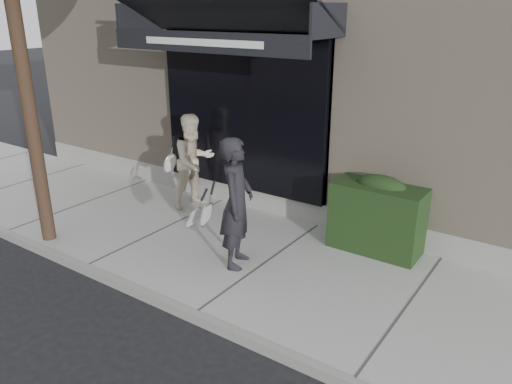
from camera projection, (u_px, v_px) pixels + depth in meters
The scene contains 7 objects.
ground at pixel (267, 268), 7.09m from camera, with size 80.00×80.00×0.00m, color black.
sidewalk at pixel (267, 265), 7.06m from camera, with size 20.00×3.00×0.12m, color #9B9C96.
curb at pixel (195, 317), 5.87m from camera, with size 20.00×0.10×0.14m, color gray.
building_facade at pixel (405, 47), 9.96m from camera, with size 14.30×8.04×5.64m.
hedge at pixel (378, 215), 7.23m from camera, with size 1.30×0.70×1.14m.
pedestrian_front at pixel (236, 203), 6.66m from camera, with size 0.88×0.91×1.81m.
pedestrian_back at pixel (194, 161), 8.74m from camera, with size 0.84×0.96×1.67m.
Camera 1 is at (3.43, -5.24, 3.49)m, focal length 35.00 mm.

